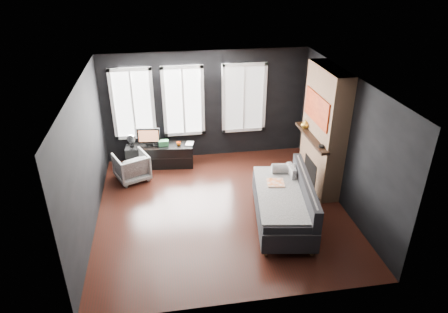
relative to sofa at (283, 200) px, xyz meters
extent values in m
plane|color=black|center=(-1.10, 0.60, -0.48)|extent=(5.00, 5.00, 0.00)
plane|color=white|center=(-1.10, 0.60, 2.22)|extent=(5.00, 5.00, 0.00)
cube|color=black|center=(-1.10, 3.10, 0.87)|extent=(5.00, 0.02, 2.70)
cube|color=black|center=(-3.60, 0.60, 0.87)|extent=(0.02, 5.00, 2.70)
cube|color=black|center=(1.40, 0.60, 0.87)|extent=(0.02, 5.00, 2.70)
cube|color=gray|center=(0.34, 0.59, 0.21)|extent=(0.10, 0.38, 0.38)
imported|color=white|center=(-2.96, 2.12, -0.12)|extent=(0.90, 0.87, 0.72)
imported|color=#F56408|center=(-1.84, 2.61, 0.13)|extent=(0.12, 0.11, 0.11)
imported|color=#9E937F|center=(-1.66, 2.67, 0.20)|extent=(0.18, 0.06, 0.25)
cube|color=#327544|center=(-2.19, 2.67, 0.14)|extent=(0.24, 0.15, 0.13)
imported|color=gold|center=(0.95, 1.65, 0.85)|extent=(0.20, 0.20, 0.19)
cylinder|color=black|center=(0.95, 0.65, 0.77)|extent=(0.16, 0.16, 0.04)
camera|label=1|loc=(-2.13, -6.16, 4.26)|focal=32.00mm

